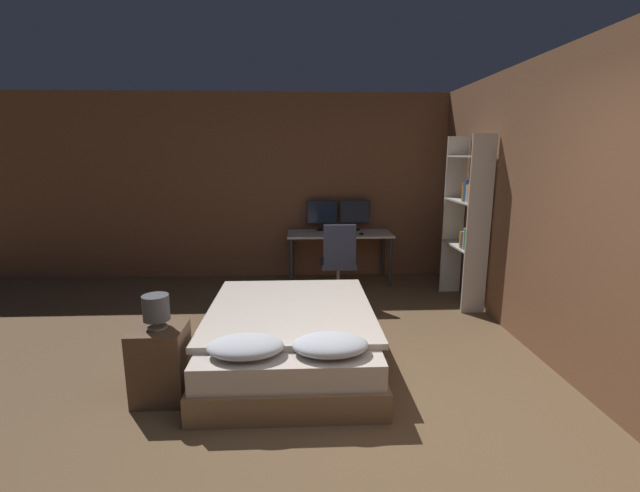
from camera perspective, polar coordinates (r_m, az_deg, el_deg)
name	(u,v)px	position (r m, az deg, el deg)	size (l,w,h in m)	color
ground_plane	(366,452)	(2.98, 6.13, -25.65)	(20.00, 20.00, 0.00)	brown
wall_back	(326,187)	(6.43, 0.86, 7.87)	(12.00, 0.06, 2.70)	brown
wall_side_right	(539,207)	(4.44, 27.17, 4.67)	(0.06, 12.00, 2.70)	brown
bed	(291,336)	(3.90, -3.94, -11.90)	(1.46, 1.97, 0.55)	#846647
nightstand	(161,363)	(3.54, -20.47, -14.44)	(0.38, 0.36, 0.57)	brown
bedside_lamp	(156,308)	(3.38, -21.02, -7.78)	(0.19, 0.19, 0.25)	gray
desk	(340,239)	(6.16, 2.62, 0.99)	(1.48, 0.63, 0.73)	beige
monitor_left	(322,213)	(6.30, 0.27, 4.38)	(0.45, 0.16, 0.45)	black
monitor_right	(355,213)	(6.34, 4.66, 4.40)	(0.45, 0.16, 0.45)	black
keyboard	(341,235)	(5.93, 2.82, 1.51)	(0.39, 0.13, 0.02)	black
computer_mouse	(361,234)	(5.96, 5.53, 1.61)	(0.07, 0.05, 0.04)	black
office_chair	(338,269)	(5.47, 2.48, -3.08)	(0.52, 0.52, 0.99)	black
bookshelf	(468,214)	(5.43, 19.18, 4.01)	(0.27, 0.82, 2.05)	beige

